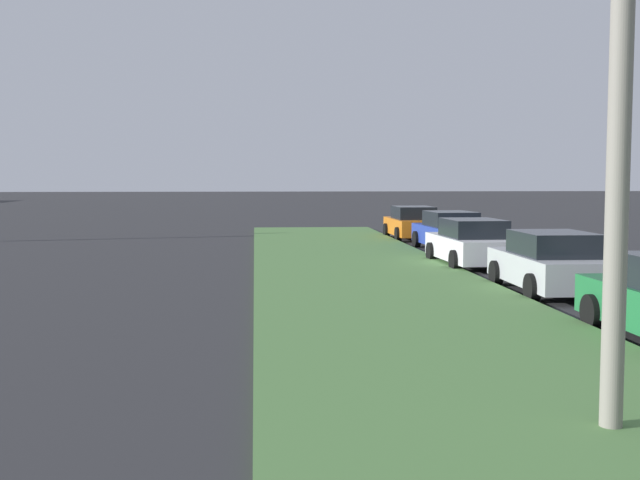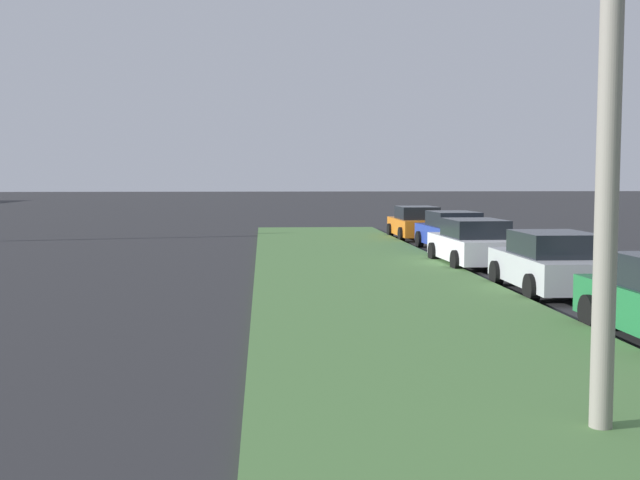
{
  "view_description": "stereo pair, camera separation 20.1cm",
  "coord_description": "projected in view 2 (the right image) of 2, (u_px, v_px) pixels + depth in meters",
  "views": [
    {
      "loc": [
        -1.59,
        8.98,
        2.75
      ],
      "look_at": [
        18.28,
        7.34,
        1.17
      ],
      "focal_mm": 44.62,
      "sensor_mm": 36.0,
      "label": 1
    },
    {
      "loc": [
        -1.61,
        8.77,
        2.75
      ],
      "look_at": [
        18.28,
        7.34,
        1.17
      ],
      "focal_mm": 44.62,
      "sensor_mm": 36.0,
      "label": 2
    }
  ],
  "objects": [
    {
      "name": "grass_median",
      "position": [
        448.0,
        356.0,
        11.96
      ],
      "size": [
        60.0,
        6.0,
        0.12
      ],
      "primitive_type": "cube",
      "color": "#517F42",
      "rests_on": "ground"
    },
    {
      "name": "parked_car_silver",
      "position": [
        551.0,
        263.0,
        18.77
      ],
      "size": [
        4.31,
        2.05,
        1.47
      ],
      "rotation": [
        0.0,
        0.0,
        -0.01
      ],
      "color": "#B2B5BA",
      "rests_on": "ground"
    },
    {
      "name": "parked_car_white",
      "position": [
        473.0,
        243.0,
        24.42
      ],
      "size": [
        4.36,
        2.13,
        1.47
      ],
      "rotation": [
        0.0,
        0.0,
        0.03
      ],
      "color": "silver",
      "rests_on": "ground"
    },
    {
      "name": "parked_car_blue",
      "position": [
        452.0,
        231.0,
        29.84
      ],
      "size": [
        4.38,
        2.18,
        1.47
      ],
      "rotation": [
        0.0,
        0.0,
        0.05
      ],
      "color": "#23389E",
      "rests_on": "ground"
    },
    {
      "name": "parked_car_orange",
      "position": [
        416.0,
        223.0,
        34.99
      ],
      "size": [
        4.33,
        2.07,
        1.47
      ],
      "rotation": [
        0.0,
        0.0,
        0.02
      ],
      "color": "orange",
      "rests_on": "ground"
    }
  ]
}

